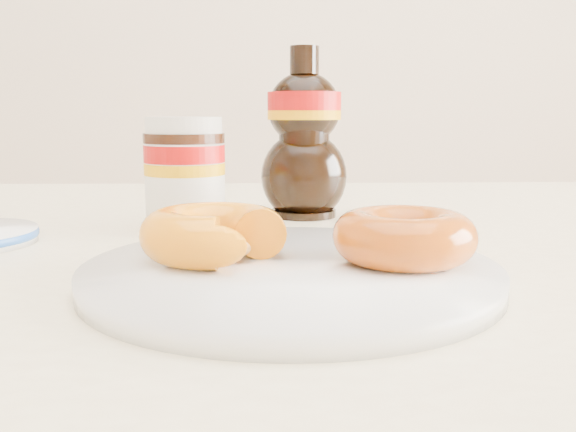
{
  "coord_description": "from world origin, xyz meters",
  "views": [
    {
      "loc": [
        0.03,
        -0.42,
        0.86
      ],
      "look_at": [
        0.04,
        0.02,
        0.79
      ],
      "focal_mm": 40.0,
      "sensor_mm": 36.0,
      "label": 1
    }
  ],
  "objects_px": {
    "plate": "(291,273)",
    "nutella_jar": "(185,170)",
    "syrup_bottle": "(304,133)",
    "dining_table": "(237,339)",
    "donut_whole": "(404,237)",
    "donut_bitten": "(214,234)"
  },
  "relations": [
    {
      "from": "plate",
      "to": "nutella_jar",
      "type": "height_order",
      "value": "nutella_jar"
    },
    {
      "from": "nutella_jar",
      "to": "syrup_bottle",
      "type": "height_order",
      "value": "syrup_bottle"
    },
    {
      "from": "plate",
      "to": "dining_table",
      "type": "bearing_deg",
      "value": 107.61
    },
    {
      "from": "dining_table",
      "to": "plate",
      "type": "xyz_separation_m",
      "value": [
        0.04,
        -0.13,
        0.09
      ]
    },
    {
      "from": "plate",
      "to": "syrup_bottle",
      "type": "distance_m",
      "value": 0.28
    },
    {
      "from": "dining_table",
      "to": "donut_whole",
      "type": "xyz_separation_m",
      "value": [
        0.11,
        -0.13,
        0.11
      ]
    },
    {
      "from": "dining_table",
      "to": "syrup_bottle",
      "type": "xyz_separation_m",
      "value": [
        0.06,
        0.13,
        0.17
      ]
    },
    {
      "from": "dining_table",
      "to": "nutella_jar",
      "type": "bearing_deg",
      "value": 128.78
    },
    {
      "from": "dining_table",
      "to": "donut_bitten",
      "type": "bearing_deg",
      "value": -93.9
    },
    {
      "from": "dining_table",
      "to": "syrup_bottle",
      "type": "height_order",
      "value": "syrup_bottle"
    },
    {
      "from": "nutella_jar",
      "to": "syrup_bottle",
      "type": "relative_size",
      "value": 0.6
    },
    {
      "from": "nutella_jar",
      "to": "dining_table",
      "type": "bearing_deg",
      "value": -51.22
    },
    {
      "from": "dining_table",
      "to": "donut_bitten",
      "type": "relative_size",
      "value": 14.85
    },
    {
      "from": "donut_whole",
      "to": "syrup_bottle",
      "type": "relative_size",
      "value": 0.53
    },
    {
      "from": "syrup_bottle",
      "to": "donut_whole",
      "type": "bearing_deg",
      "value": -79.38
    },
    {
      "from": "plate",
      "to": "donut_whole",
      "type": "bearing_deg",
      "value": 3.22
    },
    {
      "from": "plate",
      "to": "syrup_bottle",
      "type": "bearing_deg",
      "value": 85.01
    },
    {
      "from": "donut_bitten",
      "to": "donut_whole",
      "type": "xyz_separation_m",
      "value": [
        0.12,
        -0.01,
        -0.0
      ]
    },
    {
      "from": "nutella_jar",
      "to": "donut_bitten",
      "type": "bearing_deg",
      "value": -77.07
    },
    {
      "from": "plate",
      "to": "donut_whole",
      "type": "distance_m",
      "value": 0.08
    },
    {
      "from": "donut_bitten",
      "to": "syrup_bottle",
      "type": "bearing_deg",
      "value": 76.49
    },
    {
      "from": "donut_bitten",
      "to": "syrup_bottle",
      "type": "relative_size",
      "value": 0.55
    }
  ]
}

